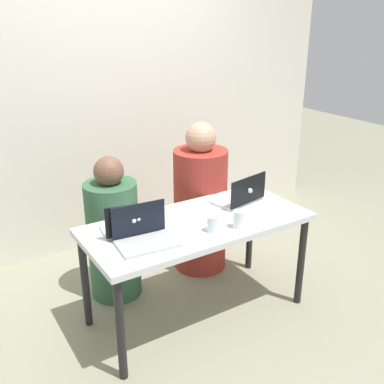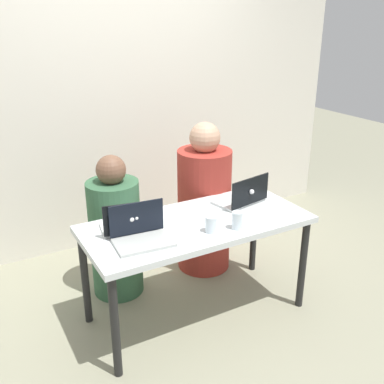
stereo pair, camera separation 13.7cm
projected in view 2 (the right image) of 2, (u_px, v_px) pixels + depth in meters
ground_plane at (197, 312)px, 3.14m from camera, size 12.00×12.00×0.00m
back_wall at (117, 113)px, 3.85m from camera, size 4.50×0.10×2.30m
desk at (197, 231)px, 2.91m from camera, size 1.47×0.66×0.71m
person_on_left at (115, 234)px, 3.23m from camera, size 0.46×0.46×1.06m
person_on_right at (204, 206)px, 3.55m from camera, size 0.47×0.47×1.20m
laptop_back_right at (242, 197)px, 3.14m from camera, size 0.38×0.28×0.21m
laptop_back_left at (129, 224)px, 2.75m from camera, size 0.37×0.27×0.21m
laptop_front_left at (141, 234)px, 2.61m from camera, size 0.35×0.27×0.22m
water_glass_center at (211, 225)px, 2.73m from camera, size 0.07×0.07×0.10m
water_glass_right at (237, 221)px, 2.77m from camera, size 0.07×0.07×0.11m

